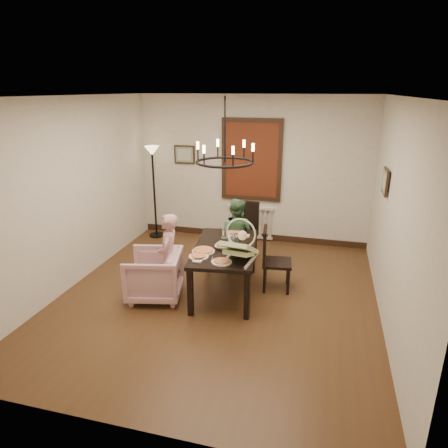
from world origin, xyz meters
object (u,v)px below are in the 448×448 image
at_px(baby_bouncer, 240,246).
at_px(floor_lamp, 154,193).
at_px(dining_table, 225,252).
at_px(chair_far, 242,233).
at_px(drinking_glass, 233,238).
at_px(elderly_woman, 169,263).
at_px(armchair, 154,275).
at_px(seated_man, 236,241).
at_px(chair_right, 277,259).

height_order(baby_bouncer, floor_lamp, floor_lamp).
xyz_separation_m(dining_table, chair_far, (0.01, 1.17, -0.11)).
bearing_deg(dining_table, drinking_glass, 59.91).
bearing_deg(elderly_woman, baby_bouncer, 74.66).
xyz_separation_m(armchair, baby_bouncer, (1.25, 0.01, 0.57)).
relative_size(chair_far, armchair, 1.36).
xyz_separation_m(chair_far, elderly_woman, (-0.76, -1.49, -0.01)).
bearing_deg(drinking_glass, seated_man, 99.15).
bearing_deg(dining_table, baby_bouncer, -60.47).
relative_size(dining_table, baby_bouncer, 2.74).
bearing_deg(elderly_woman, armchair, -72.30).
bearing_deg(chair_right, armchair, 105.89).
distance_m(dining_table, elderly_woman, 0.82).
relative_size(dining_table, floor_lamp, 0.91).
xyz_separation_m(chair_right, drinking_glass, (-0.65, -0.10, 0.31)).
relative_size(armchair, floor_lamp, 0.43).
distance_m(armchair, elderly_woman, 0.28).
height_order(dining_table, seated_man, seated_man).
height_order(seated_man, floor_lamp, floor_lamp).
bearing_deg(armchair, chair_far, 136.40).
distance_m(chair_right, drinking_glass, 0.73).
bearing_deg(dining_table, armchair, -163.91).
bearing_deg(elderly_woman, floor_lamp, -162.13).
relative_size(chair_right, armchair, 1.25).
xyz_separation_m(dining_table, armchair, (-0.94, -0.42, -0.29)).
bearing_deg(seated_man, dining_table, 102.15).
bearing_deg(baby_bouncer, seated_man, 112.42).
bearing_deg(armchair, dining_table, 101.16).
height_order(chair_right, baby_bouncer, baby_bouncer).
relative_size(seated_man, drinking_glass, 7.11).
xyz_separation_m(seated_man, drinking_glass, (0.10, -0.63, 0.28)).
relative_size(chair_right, baby_bouncer, 1.61).
height_order(baby_bouncer, drinking_glass, baby_bouncer).
xyz_separation_m(dining_table, chair_right, (0.73, 0.29, -0.16)).
height_order(chair_far, chair_right, chair_far).
bearing_deg(seated_man, elderly_woman, 67.67).
xyz_separation_m(chair_far, drinking_glass, (0.07, -0.99, 0.27)).
xyz_separation_m(chair_far, armchair, (-0.95, -1.59, -0.18)).
xyz_separation_m(dining_table, seated_man, (-0.02, 0.81, -0.13)).
xyz_separation_m(chair_right, floor_lamp, (-2.70, 1.67, 0.42)).
xyz_separation_m(dining_table, baby_bouncer, (0.31, -0.41, 0.28)).
distance_m(dining_table, chair_far, 1.18).
bearing_deg(drinking_glass, dining_table, -112.35).
distance_m(dining_table, seated_man, 0.82).
bearing_deg(elderly_woman, dining_table, 102.40).
height_order(dining_table, chair_right, chair_right).
xyz_separation_m(armchair, elderly_woman, (0.20, 0.10, 0.17)).
relative_size(elderly_woman, floor_lamp, 0.57).
bearing_deg(chair_far, seated_man, -89.31).
relative_size(dining_table, seated_man, 1.61).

